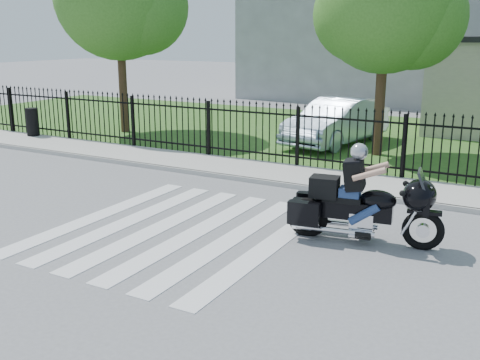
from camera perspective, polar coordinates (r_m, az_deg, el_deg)
The scene contains 10 objects.
ground at distance 11.31m, azimuth -6.38°, elevation -5.07°, with size 120.00×120.00×0.00m, color slate.
crosswalk at distance 11.31m, azimuth -6.38°, elevation -5.04°, with size 5.00×5.50×0.01m, color silver, non-canonical shape.
sidewalk at distance 15.46m, azimuth 4.33°, elevation 0.61°, with size 40.00×2.00×0.12m, color #ADAAA3.
curb at distance 14.59m, azimuth 2.68°, elevation -0.23°, with size 40.00×0.12×0.12m, color #ADAAA3.
grass_strip at distance 21.90m, azimuth 12.03°, elevation 4.35°, with size 40.00×12.00×0.02m, color #29541D.
iron_fence at distance 16.18m, azimuth 5.87°, elevation 4.25°, with size 26.00×0.04×1.80m.
tree_mid at distance 18.30m, azimuth 14.61°, elevation 16.91°, with size 4.20×4.20×6.78m.
motorcycle_rider at distance 10.64m, azimuth 12.07°, elevation -2.14°, with size 2.89×1.20×1.92m.
parked_car at distance 20.03m, azimuth 9.80°, elevation 5.87°, with size 1.69×4.85×1.60m, color #AEC3DB.
litter_bin at distance 22.28m, azimuth -20.34°, elevation 5.56°, with size 0.45×0.45×1.02m, color black.
Camera 1 is at (6.22, -8.66, 3.80)m, focal length 42.00 mm.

